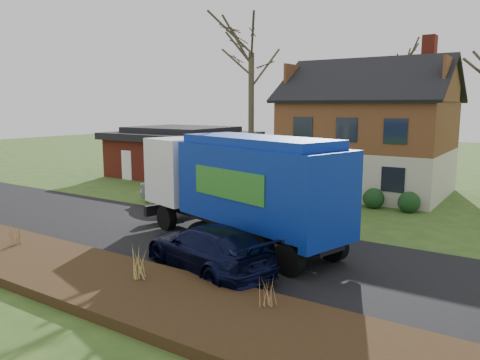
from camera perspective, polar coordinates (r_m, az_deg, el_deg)
The scene contains 13 objects.
ground at distance 18.73m, azimuth -4.73°, elevation -7.41°, with size 120.00×120.00×0.00m, color #2B4D19.
road at distance 18.73m, azimuth -4.73°, elevation -7.38°, with size 80.00×7.00×0.02m, color black.
mulch_verge at distance 15.10m, azimuth -17.47°, elevation -11.36°, with size 80.00×3.50×0.30m, color black.
main_house at distance 29.65m, azimuth 14.45°, elevation 6.35°, with size 12.95×8.95×9.26m.
ranch_house at distance 35.80m, azimuth -7.10°, elevation 3.45°, with size 9.80×8.20×3.70m.
garbage_truck at distance 17.82m, azimuth -0.02°, elevation -0.25°, with size 10.14×5.23×4.20m.
silver_sedan at distance 25.08m, azimuth -7.52°, elevation -1.45°, with size 1.59×4.55×1.50m, color #9C9EA3.
navy_wagon at distance 15.29m, azimuth -3.91°, elevation -8.27°, with size 2.13×5.24×1.52m, color black.
tree_front_west at distance 29.13m, azimuth 1.40°, elevation 17.66°, with size 3.94×3.94×11.70m.
tree_back at distance 36.83m, azimuth 19.18°, elevation 14.32°, with size 3.40×3.40×10.75m.
grass_clump_west at distance 18.94m, azimuth -25.91°, elevation -5.85°, with size 0.32×0.27×0.85m.
grass_clump_mid at distance 14.20m, azimuth -11.92°, elevation -9.61°, with size 0.37×0.30×1.03m.
grass_clump_east at distance 12.12m, azimuth 3.33°, elevation -13.45°, with size 0.30×0.25×0.75m.
Camera 1 is at (11.11, -14.11, 5.33)m, focal length 35.00 mm.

